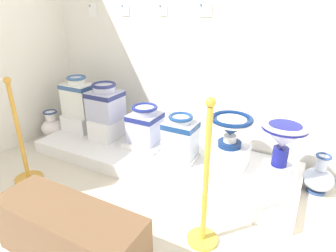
% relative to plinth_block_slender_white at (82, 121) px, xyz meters
% --- Properties ---
extents(wall_back, '(3.62, 0.06, 2.89)m').
position_rel_plinth_block_slender_white_xyz_m(wall_back, '(1.17, 0.46, 1.22)').
color(wall_back, white).
rests_on(wall_back, ground_plane).
extents(display_platform, '(2.78, 0.95, 0.13)m').
position_rel_plinth_block_slender_white_xyz_m(display_platform, '(1.17, -0.07, -0.16)').
color(display_platform, white).
rests_on(display_platform, ground_plane).
extents(plinth_block_slender_white, '(0.37, 0.35, 0.19)m').
position_rel_plinth_block_slender_white_xyz_m(plinth_block_slender_white, '(0.00, 0.00, 0.00)').
color(plinth_block_slender_white, white).
rests_on(plinth_block_slender_white, display_platform).
extents(antique_toilet_slender_white, '(0.38, 0.26, 0.48)m').
position_rel_plinth_block_slender_white_xyz_m(antique_toilet_slender_white, '(0.00, 0.00, 0.33)').
color(antique_toilet_slender_white, white).
rests_on(antique_toilet_slender_white, plinth_block_slender_white).
extents(plinth_block_central_ornate, '(0.29, 0.37, 0.23)m').
position_rel_plinth_block_slender_white_xyz_m(plinth_block_central_ornate, '(0.45, -0.04, 0.02)').
color(plinth_block_central_ornate, white).
rests_on(plinth_block_central_ornate, display_platform).
extents(antique_toilet_central_ornate, '(0.35, 0.32, 0.41)m').
position_rel_plinth_block_slender_white_xyz_m(antique_toilet_central_ornate, '(0.45, -0.04, 0.35)').
color(antique_toilet_central_ornate, silver).
rests_on(antique_toilet_central_ornate, plinth_block_central_ornate).
extents(plinth_block_tall_cobalt, '(0.38, 0.40, 0.06)m').
position_rel_plinth_block_slender_white_xyz_m(plinth_block_tall_cobalt, '(0.95, -0.01, -0.07)').
color(plinth_block_tall_cobalt, white).
rests_on(plinth_block_tall_cobalt, display_platform).
extents(antique_toilet_tall_cobalt, '(0.31, 0.32, 0.40)m').
position_rel_plinth_block_slender_white_xyz_m(antique_toilet_tall_cobalt, '(0.95, -0.01, 0.17)').
color(antique_toilet_tall_cobalt, '#B5BADD').
rests_on(antique_toilet_tall_cobalt, plinth_block_tall_cobalt).
extents(plinth_block_leftmost, '(0.33, 0.29, 0.04)m').
position_rel_plinth_block_slender_white_xyz_m(plinth_block_leftmost, '(1.42, -0.10, -0.08)').
color(plinth_block_leftmost, white).
rests_on(plinth_block_leftmost, display_platform).
extents(antique_toilet_leftmost, '(0.31, 0.26, 0.43)m').
position_rel_plinth_block_slender_white_xyz_m(antique_toilet_leftmost, '(1.42, -0.10, 0.17)').
color(antique_toilet_leftmost, silver).
rests_on(antique_toilet_leftmost, plinth_block_leftmost).
extents(plinth_block_rightmost, '(0.36, 0.30, 0.20)m').
position_rel_plinth_block_slender_white_xyz_m(plinth_block_rightmost, '(1.88, 0.02, 0.00)').
color(plinth_block_rightmost, white).
rests_on(plinth_block_rightmost, display_platform).
extents(antique_toilet_rightmost, '(0.40, 0.40, 0.30)m').
position_rel_plinth_block_slender_white_xyz_m(antique_toilet_rightmost, '(1.88, 0.02, 0.31)').
color(antique_toilet_rightmost, navy).
rests_on(antique_toilet_rightmost, plinth_block_rightmost).
extents(plinth_block_pale_glazed, '(0.31, 0.31, 0.09)m').
position_rel_plinth_block_slender_white_xyz_m(plinth_block_pale_glazed, '(2.34, -0.04, -0.05)').
color(plinth_block_pale_glazed, white).
rests_on(plinth_block_pale_glazed, display_platform).
extents(antique_toilet_pale_glazed, '(0.39, 0.39, 0.46)m').
position_rel_plinth_block_slender_white_xyz_m(antique_toilet_pale_glazed, '(2.34, -0.04, 0.32)').
color(antique_toilet_pale_glazed, '#AFB0D3').
rests_on(antique_toilet_pale_glazed, plinth_block_pale_glazed).
extents(info_placard_first, '(0.12, 0.01, 0.15)m').
position_rel_plinth_block_slender_white_xyz_m(info_placard_first, '(-0.03, 0.42, 1.28)').
color(info_placard_first, white).
extents(info_placard_second, '(0.11, 0.01, 0.13)m').
position_rel_plinth_block_slender_white_xyz_m(info_placard_second, '(0.45, 0.42, 1.29)').
color(info_placard_second, white).
extents(info_placard_third, '(0.09, 0.01, 0.11)m').
position_rel_plinth_block_slender_white_xyz_m(info_placard_third, '(0.94, 0.42, 1.29)').
color(info_placard_third, white).
extents(info_placard_fourth, '(0.14, 0.01, 0.13)m').
position_rel_plinth_block_slender_white_xyz_m(info_placard_fourth, '(1.41, 0.42, 1.30)').
color(info_placard_fourth, white).
extents(decorative_vase_spare, '(0.27, 0.27, 0.36)m').
position_rel_plinth_block_slender_white_xyz_m(decorative_vase_spare, '(-0.34, -0.17, -0.07)').
color(decorative_vase_spare, navy).
rests_on(decorative_vase_spare, ground_plane).
extents(decorative_vase_companion, '(0.26, 0.26, 0.38)m').
position_rel_plinth_block_slender_white_xyz_m(decorative_vase_companion, '(2.68, 0.15, -0.09)').
color(decorative_vase_companion, navy).
rests_on(decorative_vase_companion, ground_plane).
extents(stanchion_post_near_left, '(0.25, 0.25, 1.02)m').
position_rel_plinth_block_slender_white_xyz_m(stanchion_post_near_left, '(0.19, -0.96, 0.08)').
color(stanchion_post_near_left, gold).
rests_on(stanchion_post_near_left, ground_plane).
extents(stanchion_post_near_right, '(0.22, 0.22, 1.08)m').
position_rel_plinth_block_slender_white_xyz_m(stanchion_post_near_right, '(1.99, -0.89, 0.14)').
color(stanchion_post_near_right, gold).
rests_on(stanchion_post_near_right, ground_plane).
extents(museum_bench, '(1.04, 0.36, 0.40)m').
position_rel_plinth_block_slender_white_xyz_m(museum_bench, '(1.28, -1.44, -0.03)').
color(museum_bench, brown).
rests_on(museum_bench, ground_plane).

